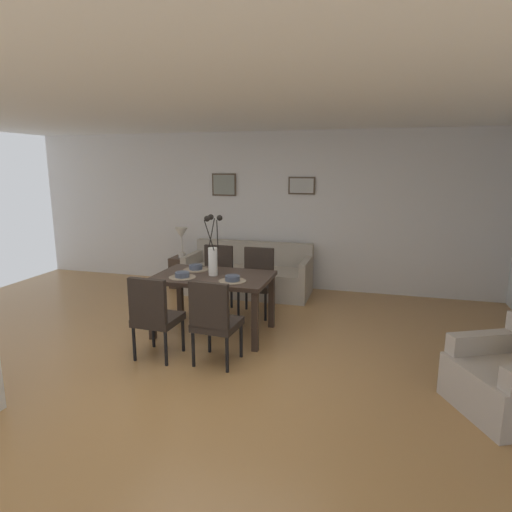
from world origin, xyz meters
name	(u,v)px	position (x,y,z in m)	size (l,w,h in m)	color
ground_plane	(204,366)	(0.00, 0.00, 0.00)	(9.00, 9.00, 0.00)	#A87A47
back_wall_panel	(276,211)	(0.00, 3.25, 1.30)	(9.00, 0.10, 2.60)	silver
ceiling_panel	(213,105)	(0.00, 0.40, 2.64)	(9.00, 7.20, 0.08)	white
dining_table	(213,282)	(-0.23, 0.90, 0.65)	(1.40, 0.89, 0.74)	#33261E
dining_chair_near_left	(154,314)	(-0.57, 0.03, 0.51)	(0.46, 0.46, 0.92)	black
dining_chair_near_right	(216,275)	(-0.53, 1.77, 0.51)	(0.44, 0.44, 0.92)	black
dining_chair_far_left	(214,318)	(0.10, 0.06, 0.51)	(0.47, 0.47, 0.92)	black
dining_chair_far_right	(257,278)	(0.08, 1.75, 0.51)	(0.44, 0.44, 0.92)	black
centerpiece_vase	(213,252)	(-0.23, 0.90, 1.02)	(0.21, 0.23, 0.73)	white
placemat_near_left	(182,277)	(-0.55, 0.70, 0.74)	(0.32, 0.32, 0.01)	#7F705B
bowl_near_left	(182,274)	(-0.55, 0.70, 0.78)	(0.17, 0.17, 0.07)	#475166
placemat_near_right	(196,270)	(-0.55, 1.10, 0.74)	(0.32, 0.32, 0.01)	#7F705B
bowl_near_right	(196,267)	(-0.55, 1.10, 0.78)	(0.17, 0.17, 0.07)	#475166
placemat_far_left	(232,281)	(0.08, 0.70, 0.74)	(0.32, 0.32, 0.01)	#7F705B
bowl_far_left	(232,278)	(0.08, 0.70, 0.78)	(0.17, 0.17, 0.07)	#475166
sofa	(249,276)	(-0.32, 2.70, 0.28)	(2.00, 0.84, 0.80)	#A89E8E
side_table	(183,272)	(-1.51, 2.71, 0.26)	(0.36, 0.36, 0.52)	#3D2D23
table_lamp	(181,236)	(-1.51, 2.71, 0.89)	(0.22, 0.22, 0.51)	beige
framed_picture_left	(224,185)	(-0.90, 3.18, 1.73)	(0.43, 0.03, 0.38)	#473828
framed_picture_center	(302,186)	(0.44, 3.18, 1.73)	(0.44, 0.03, 0.28)	#473828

